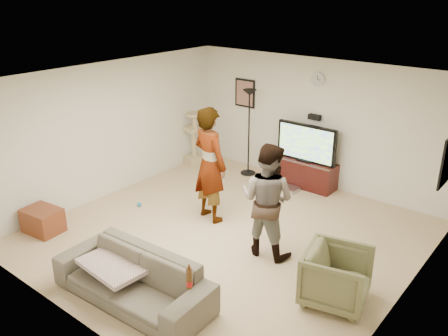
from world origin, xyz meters
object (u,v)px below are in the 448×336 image
Objects in this scene: person_right at (267,200)px; beer_bottle at (189,278)px; side_table at (43,220)px; armchair at (337,277)px; sofa at (133,279)px; tv at (306,143)px; person_left at (210,165)px; floor_lamp at (249,133)px; cat_tree at (194,138)px; tv_stand at (304,173)px.

person_right reaches higher than beer_bottle.
side_table is (-3.49, 0.26, -0.55)m from beer_bottle.
armchair is 1.34× the size of side_table.
sofa is 8.61× the size of beer_bottle.
tv is 2.07× the size of side_table.
beer_bottle is 3.55m from side_table.
floor_lamp is at bearing -59.93° from person_left.
tv is 4.96m from side_table.
cat_tree is at bearing 131.75° from beer_bottle.
person_left is at bearing 125.89° from beer_bottle.
tv_stand is 0.59× the size of sofa.
floor_lamp is 4.97m from beer_bottle.
person_left reaches higher than tv.
person_right reaches higher than tv.
side_table is (-2.50, 0.26, -0.11)m from sofa.
sofa is (2.63, -4.06, -0.29)m from cat_tree.
tv_stand is 4.73m from beer_bottle.
floor_lamp is at bearing 118.47° from beer_bottle.
sofa is (1.38, -4.37, -0.58)m from floor_lamp.
side_table is (-4.52, -1.33, -0.17)m from armchair.
armchair is at bearing 16.34° from side_table.
cat_tree is (-1.25, -0.31, -0.29)m from floor_lamp.
cat_tree is 5.28m from armchair.
person_left is at bearing -104.00° from tv_stand.
cat_tree reaches higher than tv_stand.
cat_tree is 0.70× the size of person_right.
tv_stand is 2.41m from person_left.
person_left is 2.52m from sofa.
beer_bottle is (0.32, -2.01, -0.11)m from person_right.
cat_tree is 4.85× the size of beer_bottle.
floor_lamp is 7.19× the size of beer_bottle.
side_table is at bearing 171.20° from sofa.
tv is 0.72× the size of person_right.
person_right reaches higher than sofa.
tv_stand is 3.68m from armchair.
side_table is at bearing -105.28° from floor_lamp.
side_table is at bearing 60.45° from person_left.
person_left reaches higher than floor_lamp.
tv_stand is 2.11× the size of side_table.
person_left is at bearing 103.73° from sofa.
armchair is (1.35, -0.43, -0.50)m from person_right.
person_right is at bearing 68.74° from sofa.
tv is 4.70m from beer_bottle.
tv_stand is at bearing -92.45° from person_left.
person_right is at bearing 178.32° from person_left.
floor_lamp is at bearing -171.16° from tv.
tv_stand is 2.74m from person_right.
cat_tree is 4.85m from sofa.
floor_lamp is at bearing 74.72° from side_table.
person_left is 1.41m from person_right.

